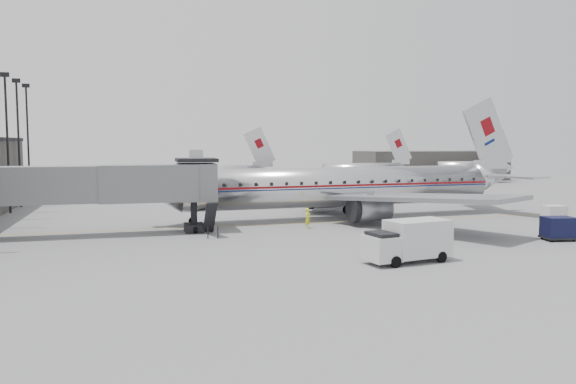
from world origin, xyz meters
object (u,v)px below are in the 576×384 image
at_px(airliner, 348,187).
at_px(service_van, 408,240).
at_px(ramp_worker, 308,218).
at_px(baggage_cart_navy, 558,228).
at_px(baggage_cart_white, 554,213).

height_order(airliner, service_van, airliner).
xyz_separation_m(service_van, ramp_worker, (-2.01, 15.48, -0.50)).
bearing_deg(airliner, service_van, -104.49).
bearing_deg(service_van, airliner, 68.80).
height_order(baggage_cart_navy, baggage_cart_white, baggage_cart_navy).
height_order(service_van, baggage_cart_navy, service_van).
distance_m(service_van, ramp_worker, 15.62).
xyz_separation_m(service_van, baggage_cart_navy, (15.23, 4.28, -0.43)).
relative_size(baggage_cart_navy, ramp_worker, 1.43).
bearing_deg(airliner, baggage_cart_navy, -60.08).
bearing_deg(ramp_worker, service_van, -126.57).
distance_m(airliner, ramp_worker, 8.56).
relative_size(service_van, ramp_worker, 3.29).
bearing_deg(service_van, baggage_cart_white, 19.73).
distance_m(airliner, baggage_cart_navy, 20.38).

